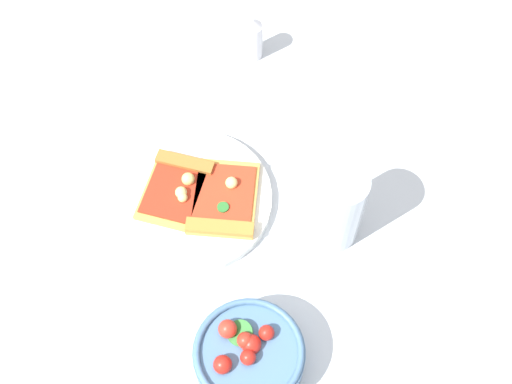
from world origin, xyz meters
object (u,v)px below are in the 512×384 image
salad_bowl (249,356)px  soda_glass (336,208)px  pepper_shaker (253,38)px  plate (191,199)px  pizza_slice_far (177,185)px  pizza_slice_near (223,203)px

salad_bowl → soda_glass: size_ratio=0.99×
soda_glass → pepper_shaker: soda_glass is taller
salad_bowl → soda_glass: (-0.00, -0.22, 0.04)m
salad_bowl → pepper_shaker: pepper_shaker is taller
plate → pizza_slice_far: (0.02, -0.00, 0.01)m
pizza_slice_far → soda_glass: (-0.22, -0.06, 0.05)m
soda_glass → pizza_slice_near: bearing=18.4°
pizza_slice_near → soda_glass: 0.16m
salad_bowl → soda_glass: bearing=-91.1°
plate → pepper_shaker: bearing=-77.4°
pepper_shaker → salad_bowl: bearing=119.9°
pizza_slice_near → pepper_shaker: pepper_shaker is taller
pizza_slice_far → pepper_shaker: 0.28m
pizza_slice_near → soda_glass: size_ratio=1.07×
pizza_slice_near → pizza_slice_far: (0.07, 0.01, 0.00)m
soda_glass → pepper_shaker: size_ratio=1.74×
soda_glass → plate: bearing=17.3°
soda_glass → pepper_shaker: bearing=-40.5°
pizza_slice_far → soda_glass: size_ratio=0.94×
pizza_slice_near → pizza_slice_far: size_ratio=1.15×
pizza_slice_far → pepper_shaker: size_ratio=1.63×
pizza_slice_near → salad_bowl: bearing=129.8°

